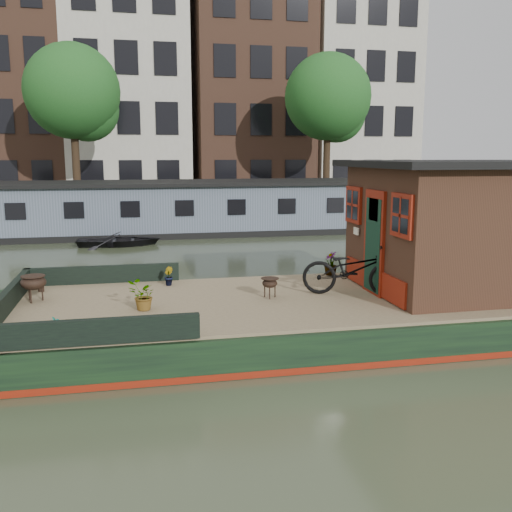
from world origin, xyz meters
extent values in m
plane|color=#303622|center=(0.00, 0.00, 0.00)|extent=(120.00, 120.00, 0.00)
cube|color=black|center=(0.00, 0.00, 0.30)|extent=(12.00, 4.00, 0.60)
cylinder|color=black|center=(-6.00, 0.00, 0.30)|extent=(4.00, 4.00, 0.60)
cube|color=maroon|center=(0.00, 0.00, 0.06)|extent=(12.02, 4.02, 0.10)
cube|color=#8A7A55|center=(0.00, 0.00, 0.62)|extent=(11.80, 3.80, 0.05)
cube|color=black|center=(-5.92, 0.00, 0.82)|extent=(0.12, 4.00, 0.35)
cube|color=black|center=(-4.50, 1.92, 0.82)|extent=(3.00, 0.12, 0.35)
cube|color=black|center=(-4.50, -1.92, 0.82)|extent=(3.00, 0.12, 0.35)
cube|color=#301C12|center=(2.20, 0.00, 1.80)|extent=(3.50, 3.00, 2.30)
cube|color=black|center=(2.20, 0.00, 3.01)|extent=(4.00, 3.50, 0.12)
cube|color=maroon|center=(0.42, 0.00, 1.60)|extent=(0.06, 0.80, 1.90)
cube|color=black|center=(0.40, 0.00, 1.55)|extent=(0.04, 0.64, 1.70)
cube|color=maroon|center=(0.42, -1.05, 2.20)|extent=(0.06, 0.72, 0.72)
cube|color=maroon|center=(0.42, 1.05, 2.20)|extent=(0.06, 0.72, 0.72)
imported|color=black|center=(0.00, -0.04, 1.13)|extent=(1.92, 1.23, 0.95)
imported|color=brown|center=(-3.23, 1.45, 0.83)|extent=(0.21, 0.24, 0.36)
imported|color=brown|center=(-3.75, -0.32, 0.90)|extent=(0.58, 0.55, 0.50)
imported|color=brown|center=(0.20, 1.70, 0.90)|extent=(0.30, 0.30, 0.50)
imported|color=brown|center=(-4.95, -1.60, 0.81)|extent=(0.19, 0.20, 0.32)
cylinder|color=black|center=(-5.60, 1.41, 0.74)|extent=(0.17, 0.17, 0.19)
cylinder|color=black|center=(-3.63, -1.70, 0.74)|extent=(0.16, 0.16, 0.18)
imported|color=black|center=(-4.43, 11.07, 0.30)|extent=(2.92, 2.11, 0.60)
cube|color=slate|center=(0.00, 14.00, 1.00)|extent=(20.00, 4.00, 2.00)
cube|color=black|center=(0.00, 14.00, 2.05)|extent=(20.40, 4.40, 0.12)
cube|color=black|center=(0.00, 14.00, 0.12)|extent=(20.00, 4.05, 0.24)
cube|color=#47443F|center=(0.00, 20.50, 0.45)|extent=(60.00, 6.00, 0.90)
cube|color=brown|center=(-10.50, 27.50, 7.50)|extent=(6.00, 8.00, 15.00)
cube|color=#B7B2A3|center=(-4.00, 27.50, 8.25)|extent=(7.00, 8.00, 16.50)
cube|color=brown|center=(3.50, 27.50, 7.75)|extent=(7.00, 8.00, 15.50)
cube|color=#B7B2A3|center=(10.50, 27.50, 8.00)|extent=(6.50, 8.00, 16.00)
cylinder|color=#332316|center=(-6.50, 19.00, 2.90)|extent=(0.36, 0.36, 4.00)
sphere|color=#194C19|center=(-6.50, 19.00, 6.10)|extent=(4.40, 4.40, 4.40)
sphere|color=#194C19|center=(-5.90, 19.30, 5.30)|extent=(3.00, 3.00, 3.00)
cylinder|color=#332316|center=(6.00, 19.00, 2.90)|extent=(0.36, 0.36, 4.00)
sphere|color=#194C19|center=(6.00, 19.00, 6.10)|extent=(4.40, 4.40, 4.40)
sphere|color=#194C19|center=(6.60, 19.30, 5.30)|extent=(3.00, 3.00, 3.00)
camera|label=1|loc=(-3.82, -9.59, 3.17)|focal=40.00mm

